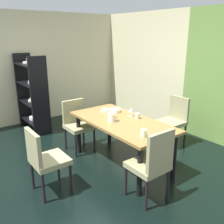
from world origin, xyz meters
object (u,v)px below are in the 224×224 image
dining_table (122,126)px  wine_glass_rear (113,111)px  chair_head_far (174,118)px  serving_bowl_left (115,110)px  serving_bowl_near_shelf (105,110)px  cup_east (137,116)px  wine_glass_right (131,110)px  chair_head_near (44,158)px  chair_left_near (77,122)px  pitcher_corner (111,117)px  cup_near_window (143,133)px  chair_right_near (152,162)px  display_shelf (32,93)px

dining_table → wine_glass_rear: wine_glass_rear is taller
dining_table → wine_glass_rear: bearing=-169.5°
wine_glass_rear → dining_table: bearing=10.5°
chair_head_far → serving_bowl_left: chair_head_far is taller
serving_bowl_left → serving_bowl_near_shelf: bearing=-139.9°
wine_glass_rear → cup_east: bearing=48.7°
cup_east → serving_bowl_near_shelf: bearing=-163.1°
wine_glass_right → serving_bowl_left: 0.35m
chair_head_near → wine_glass_rear: size_ratio=5.41×
serving_bowl_left → cup_east: cup_east is taller
chair_left_near → wine_glass_right: 1.06m
dining_table → pitcher_corner: bearing=-110.4°
dining_table → cup_near_window: cup_near_window is taller
pitcher_corner → serving_bowl_left: bearing=136.1°
chair_right_near → pitcher_corner: chair_right_near is taller
chair_right_near → chair_left_near: (-1.87, -0.00, -0.02)m
dining_table → chair_head_near: 1.29m
serving_bowl_left → chair_right_near: bearing=-18.8°
chair_right_near → display_shelf: bearing=94.4°
chair_left_near → cup_east: chair_left_near is taller
chair_left_near → cup_near_window: chair_left_near is taller
display_shelf → wine_glass_right: (2.33, 0.79, 0.05)m
wine_glass_right → pitcher_corner: (0.02, -0.41, -0.03)m
cup_near_window → cup_east: cup_near_window is taller
wine_glass_right → cup_near_window: bearing=-30.0°
wine_glass_rear → chair_left_near: bearing=-162.0°
display_shelf → cup_east: bearing=17.7°
chair_head_near → serving_bowl_left: 1.53m
chair_head_far → serving_bowl_near_shelf: bearing=66.2°
wine_glass_rear → wine_glass_right: bearing=69.6°
serving_bowl_near_shelf → wine_glass_right: bearing=21.1°
chair_right_near → wine_glass_right: chair_right_near is taller
chair_left_near → cup_east: (1.00, 0.53, 0.28)m
dining_table → chair_left_near: bearing=-163.4°
chair_left_near → wine_glass_rear: bearing=108.0°
serving_bowl_near_shelf → cup_east: bearing=16.9°
display_shelf → cup_near_window: 3.09m
dining_table → chair_right_near: chair_right_near is taller
dining_table → cup_near_window: size_ratio=18.29×
chair_left_near → display_shelf: bearing=-80.1°
chair_right_near → cup_east: 1.05m
wine_glass_right → pitcher_corner: 0.41m
chair_head_near → chair_right_near: bearing=46.5°
serving_bowl_near_shelf → cup_east: 0.65m
chair_head_far → cup_east: bearing=94.8°
chair_head_near → pitcher_corner: (-0.05, 1.12, 0.31)m
cup_near_window → wine_glass_rear: bearing=170.6°
display_shelf → serving_bowl_left: (2.00, 0.72, -0.03)m
dining_table → pitcher_corner: 0.24m
chair_right_near → wine_glass_rear: 1.19m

